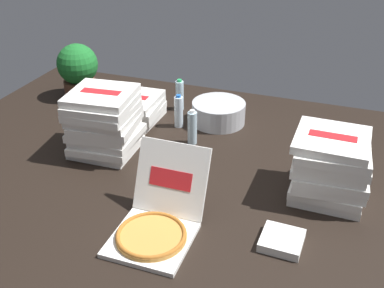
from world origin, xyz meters
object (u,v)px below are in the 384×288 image
object	(u,v)px
pizza_stack_left_mid	(104,123)
ice_bucket	(218,113)
napkin_pile	(282,240)
water_bottle_0	(192,128)
potted_plant	(78,69)
water_bottle_1	(179,112)
pizza_stack_right_mid	(133,108)
pizza_stack_right_far	(330,167)
open_pizza_box	(157,221)
water_bottle_2	(180,95)

from	to	relation	value
pizza_stack_left_mid	ice_bucket	world-z (taller)	pizza_stack_left_mid
napkin_pile	water_bottle_0	bearing A→B (deg)	133.18
pizza_stack_left_mid	napkin_pile	bearing A→B (deg)	-22.39
potted_plant	water_bottle_1	bearing A→B (deg)	-13.39
pizza_stack_left_mid	water_bottle_1	bearing A→B (deg)	57.00
potted_plant	napkin_pile	distance (m)	2.01
pizza_stack_right_mid	ice_bucket	size ratio (longest dim) A/B	1.09
pizza_stack_right_far	napkin_pile	bearing A→B (deg)	-107.79
pizza_stack_left_mid	potted_plant	world-z (taller)	potted_plant
pizza_stack_right_far	water_bottle_1	distance (m)	1.07
open_pizza_box	napkin_pile	bearing A→B (deg)	11.78
open_pizza_box	ice_bucket	world-z (taller)	open_pizza_box
pizza_stack_right_mid	water_bottle_0	bearing A→B (deg)	-19.37
water_bottle_1	pizza_stack_right_far	bearing A→B (deg)	-24.77
water_bottle_2	napkin_pile	size ratio (longest dim) A/B	1.22
pizza_stack_left_mid	open_pizza_box	bearing A→B (deg)	-45.08
napkin_pile	pizza_stack_right_mid	bearing A→B (deg)	142.42
water_bottle_0	ice_bucket	bearing A→B (deg)	78.40
water_bottle_1	pizza_stack_left_mid	bearing A→B (deg)	-123.00
pizza_stack_left_mid	water_bottle_0	world-z (taller)	pizza_stack_left_mid
ice_bucket	water_bottle_2	xyz separation A→B (m)	(-0.31, 0.10, 0.03)
pizza_stack_left_mid	water_bottle_2	world-z (taller)	pizza_stack_left_mid
pizza_stack_right_far	water_bottle_1	xyz separation A→B (m)	(-0.97, 0.45, -0.06)
ice_bucket	water_bottle_1	xyz separation A→B (m)	(-0.22, -0.14, 0.03)
water_bottle_1	napkin_pile	size ratio (longest dim) A/B	1.22
water_bottle_2	water_bottle_0	bearing A→B (deg)	-60.03
water_bottle_2	potted_plant	xyz separation A→B (m)	(-0.76, -0.04, 0.10)
open_pizza_box	water_bottle_2	distance (m)	1.31
water_bottle_0	napkin_pile	distance (m)	0.99
pizza_stack_left_mid	ice_bucket	distance (m)	0.78
water_bottle_1	water_bottle_2	xyz separation A→B (m)	(-0.09, 0.24, 0.00)
ice_bucket	potted_plant	world-z (taller)	potted_plant
napkin_pile	open_pizza_box	bearing A→B (deg)	-168.22
pizza_stack_right_mid	water_bottle_0	size ratio (longest dim) A/B	1.73
pizza_stack_right_mid	pizza_stack_right_far	distance (m)	1.37
open_pizza_box	water_bottle_2	world-z (taller)	open_pizza_box
potted_plant	water_bottle_0	bearing A→B (deg)	-20.73
pizza_stack_right_far	potted_plant	size ratio (longest dim) A/B	0.97
pizza_stack_left_mid	water_bottle_2	size ratio (longest dim) A/B	1.83
pizza_stack_right_far	pizza_stack_left_mid	bearing A→B (deg)	179.47
water_bottle_2	napkin_pile	world-z (taller)	water_bottle_2
pizza_stack_right_mid	water_bottle_0	distance (m)	0.51
pizza_stack_right_mid	pizza_stack_right_far	bearing A→B (deg)	-18.71
pizza_stack_right_mid	pizza_stack_right_far	size ratio (longest dim) A/B	1.00
pizza_stack_left_mid	water_bottle_2	xyz separation A→B (m)	(0.20, 0.68, -0.08)
water_bottle_1	potted_plant	bearing A→B (deg)	166.61
pizza_stack_right_mid	ice_bucket	world-z (taller)	pizza_stack_right_mid
open_pizza_box	water_bottle_1	bearing A→B (deg)	105.85
pizza_stack_left_mid	water_bottle_0	xyz separation A→B (m)	(0.44, 0.26, -0.08)
pizza_stack_right_far	water_bottle_0	xyz separation A→B (m)	(-0.82, 0.27, -0.06)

